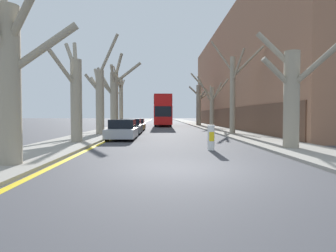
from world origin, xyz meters
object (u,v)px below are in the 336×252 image
at_px(street_tree_left_0, 10,73).
at_px(parked_car_2, 136,125).
at_px(street_tree_right_0, 291,95).
at_px(street_tree_right_3, 199,104).
at_px(street_tree_left_2, 100,97).
at_px(street_tree_right_1, 234,90).
at_px(street_tree_left_4, 120,99).
at_px(street_tree_right_2, 211,103).
at_px(street_tree_left_1, 75,96).
at_px(street_tree_left_3, 114,96).
at_px(parked_car_1, 131,127).
at_px(parked_car_0, 122,130).
at_px(double_decker_bus, 163,109).
at_px(traffic_bollard, 211,138).

bearing_deg(street_tree_left_0, parked_car_2, 84.65).
relative_size(street_tree_right_0, street_tree_right_3, 0.89).
distance_m(street_tree_left_2, street_tree_right_1, 10.96).
xyz_separation_m(street_tree_left_4, street_tree_right_0, (11.14, -23.81, -1.09)).
height_order(street_tree_left_0, street_tree_left_4, street_tree_left_4).
bearing_deg(street_tree_right_2, street_tree_right_0, -89.70).
bearing_deg(street_tree_left_2, street_tree_left_4, 90.44).
bearing_deg(street_tree_right_2, street_tree_left_1, -121.47).
relative_size(street_tree_left_3, parked_car_2, 1.96).
bearing_deg(street_tree_right_2, parked_car_1, -134.08).
xyz_separation_m(street_tree_right_1, parked_car_0, (-8.63, -4.29, -3.11)).
xyz_separation_m(double_decker_bus, traffic_bollard, (2.00, -31.90, -1.97)).
height_order(street_tree_left_3, parked_car_0, street_tree_left_3).
distance_m(street_tree_left_1, parked_car_1, 9.47).
xyz_separation_m(street_tree_left_2, street_tree_right_2, (10.92, 10.77, -0.03)).
height_order(street_tree_left_3, street_tree_right_2, street_tree_left_3).
relative_size(street_tree_right_1, parked_car_0, 1.91).
bearing_deg(street_tree_left_1, street_tree_right_2, 58.53).
distance_m(street_tree_left_0, street_tree_left_1, 7.83).
height_order(street_tree_left_0, street_tree_left_2, street_tree_left_2).
bearing_deg(street_tree_left_0, street_tree_right_0, 22.19).
xyz_separation_m(street_tree_right_3, double_decker_bus, (-5.62, -0.50, -0.87)).
relative_size(street_tree_left_0, traffic_bollard, 5.62).
relative_size(street_tree_left_0, street_tree_right_3, 1.05).
relative_size(street_tree_right_1, traffic_bollard, 6.61).
height_order(street_tree_left_3, double_decker_bus, street_tree_left_3).
relative_size(street_tree_left_0, parked_car_2, 1.67).
xyz_separation_m(street_tree_left_2, street_tree_left_3, (0.12, 6.82, 0.53)).
height_order(street_tree_left_3, parked_car_1, street_tree_left_3).
bearing_deg(traffic_bollard, street_tree_left_1, 155.72).
height_order(street_tree_left_2, parked_car_0, street_tree_left_2).
relative_size(street_tree_right_2, parked_car_1, 1.56).
relative_size(street_tree_left_3, street_tree_right_1, 1.00).
distance_m(street_tree_left_2, street_tree_left_4, 13.36).
xyz_separation_m(street_tree_right_0, double_decker_bus, (-5.76, 32.02, -0.03)).
relative_size(street_tree_left_1, parked_car_2, 1.50).
xyz_separation_m(street_tree_left_1, parked_car_1, (2.30, 8.94, -2.12)).
height_order(street_tree_right_1, parked_car_2, street_tree_right_1).
distance_m(street_tree_left_4, parked_car_1, 12.11).
distance_m(street_tree_right_0, parked_car_2, 20.40).
bearing_deg(street_tree_left_3, street_tree_left_0, -89.86).
xyz_separation_m(parked_car_0, traffic_bollard, (4.97, -6.26, -0.05)).
bearing_deg(parked_car_0, street_tree_left_3, 101.31).
relative_size(parked_car_0, traffic_bollard, 3.47).
xyz_separation_m(street_tree_left_3, traffic_bollard, (7.16, -17.17, -3.03)).
xyz_separation_m(street_tree_right_1, parked_car_1, (-8.63, 1.68, -3.11)).
xyz_separation_m(street_tree_left_0, street_tree_left_1, (-0.17, 7.83, -0.20)).
distance_m(street_tree_left_0, street_tree_right_2, 27.83).
distance_m(street_tree_right_2, double_decker_bus, 12.18).
bearing_deg(traffic_bollard, street_tree_right_0, -1.77).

